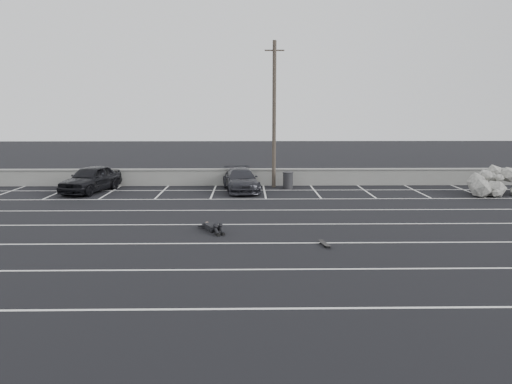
{
  "coord_description": "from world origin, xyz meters",
  "views": [
    {
      "loc": [
        0.0,
        -17.39,
        4.74
      ],
      "look_at": [
        0.39,
        5.29,
        1.0
      ],
      "focal_mm": 35.0,
      "sensor_mm": 36.0,
      "label": 1
    }
  ],
  "objects_px": {
    "car_left": "(91,179)",
    "skateboard": "(325,244)",
    "trash_bin": "(288,180)",
    "person": "(211,224)",
    "riprap_pile": "(500,187)",
    "car_right": "(241,180)",
    "utility_pole": "(274,114)"
  },
  "relations": [
    {
      "from": "riprap_pile",
      "to": "skateboard",
      "type": "relative_size",
      "value": 6.33
    },
    {
      "from": "utility_pole",
      "to": "trash_bin",
      "type": "relative_size",
      "value": 8.69
    },
    {
      "from": "skateboard",
      "to": "riprap_pile",
      "type": "bearing_deg",
      "value": 30.22
    },
    {
      "from": "utility_pole",
      "to": "skateboard",
      "type": "xyz_separation_m",
      "value": [
        1.09,
        -13.58,
        -4.4
      ]
    },
    {
      "from": "person",
      "to": "trash_bin",
      "type": "bearing_deg",
      "value": 45.76
    },
    {
      "from": "car_right",
      "to": "trash_bin",
      "type": "relative_size",
      "value": 4.46
    },
    {
      "from": "utility_pole",
      "to": "riprap_pile",
      "type": "distance_m",
      "value": 13.55
    },
    {
      "from": "person",
      "to": "skateboard",
      "type": "distance_m",
      "value": 4.88
    },
    {
      "from": "car_left",
      "to": "skateboard",
      "type": "relative_size",
      "value": 6.04
    },
    {
      "from": "car_right",
      "to": "utility_pole",
      "type": "relative_size",
      "value": 0.51
    },
    {
      "from": "car_right",
      "to": "person",
      "type": "relative_size",
      "value": 1.9
    },
    {
      "from": "person",
      "to": "skateboard",
      "type": "relative_size",
      "value": 3.18
    },
    {
      "from": "car_left",
      "to": "skateboard",
      "type": "bearing_deg",
      "value": -29.48
    },
    {
      "from": "car_left",
      "to": "car_right",
      "type": "xyz_separation_m",
      "value": [
        8.75,
        0.17,
        -0.12
      ]
    },
    {
      "from": "trash_bin",
      "to": "car_left",
      "type": "bearing_deg",
      "value": -174.68
    },
    {
      "from": "car_right",
      "to": "riprap_pile",
      "type": "xyz_separation_m",
      "value": [
        14.58,
        -1.67,
        -0.18
      ]
    },
    {
      "from": "car_left",
      "to": "trash_bin",
      "type": "distance_m",
      "value": 11.66
    },
    {
      "from": "trash_bin",
      "to": "skateboard",
      "type": "height_order",
      "value": "trash_bin"
    },
    {
      "from": "car_left",
      "to": "person",
      "type": "height_order",
      "value": "car_left"
    },
    {
      "from": "utility_pole",
      "to": "riprap_pile",
      "type": "relative_size",
      "value": 1.86
    },
    {
      "from": "car_right",
      "to": "skateboard",
      "type": "distance_m",
      "value": 12.53
    },
    {
      "from": "trash_bin",
      "to": "skateboard",
      "type": "distance_m",
      "value": 13.04
    },
    {
      "from": "utility_pole",
      "to": "skateboard",
      "type": "relative_size",
      "value": 11.74
    },
    {
      "from": "car_left",
      "to": "utility_pole",
      "type": "xyz_separation_m",
      "value": [
        10.77,
        1.63,
        3.7
      ]
    },
    {
      "from": "car_left",
      "to": "car_right",
      "type": "bearing_deg",
      "value": 16.86
    },
    {
      "from": "riprap_pile",
      "to": "person",
      "type": "relative_size",
      "value": 1.99
    },
    {
      "from": "car_right",
      "to": "person",
      "type": "distance_m",
      "value": 9.7
    },
    {
      "from": "trash_bin",
      "to": "utility_pole",
      "type": "bearing_deg",
      "value": 146.81
    },
    {
      "from": "car_left",
      "to": "riprap_pile",
      "type": "distance_m",
      "value": 23.39
    },
    {
      "from": "car_right",
      "to": "person",
      "type": "xyz_separation_m",
      "value": [
        -1.08,
        -9.63,
        -0.43
      ]
    },
    {
      "from": "riprap_pile",
      "to": "skateboard",
      "type": "bearing_deg",
      "value": -137.67
    },
    {
      "from": "car_right",
      "to": "skateboard",
      "type": "height_order",
      "value": "car_right"
    }
  ]
}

